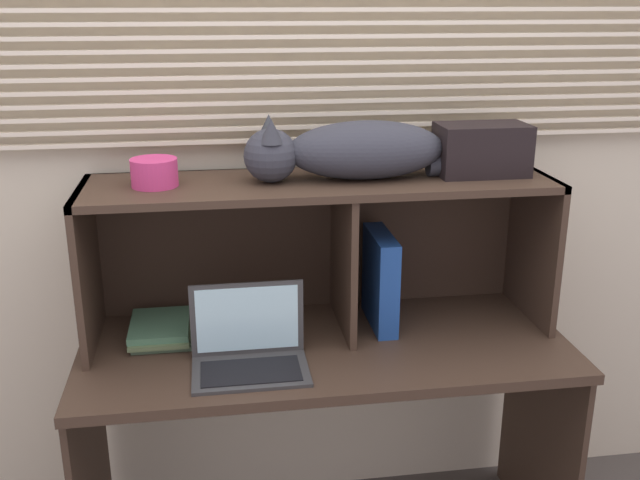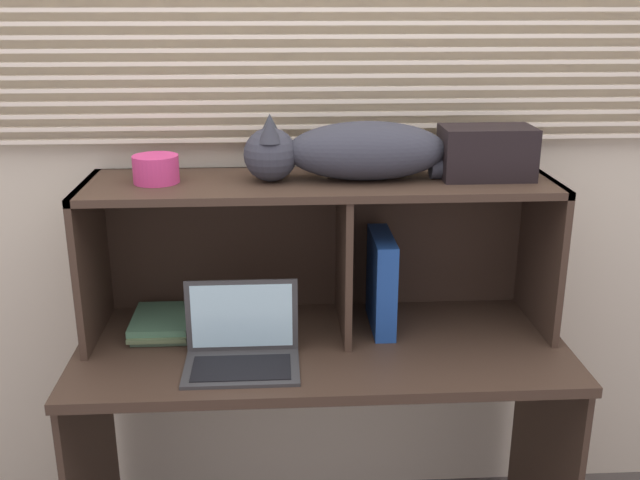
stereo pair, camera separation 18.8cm
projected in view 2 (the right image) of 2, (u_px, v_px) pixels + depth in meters
back_panel_with_blinds at (316, 141)px, 2.29m from camera, size 4.40×0.08×2.50m
desk at (322, 386)px, 2.18m from camera, size 1.42×0.60×0.73m
hutch_shelf_unit at (322, 223)px, 2.17m from camera, size 1.35×0.36×0.46m
cat at (354, 152)px, 2.07m from camera, size 0.82×0.19×0.19m
laptop at (242, 347)px, 2.00m from camera, size 0.31×0.20×0.22m
binder_upright at (381, 282)px, 2.20m from camera, size 0.06×0.25×0.29m
book_stack at (163, 323)px, 2.21m from camera, size 0.18×0.24×0.05m
small_basket at (156, 169)px, 2.05m from camera, size 0.13×0.13×0.08m
storage_box at (486, 153)px, 2.09m from camera, size 0.26×0.15×0.15m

